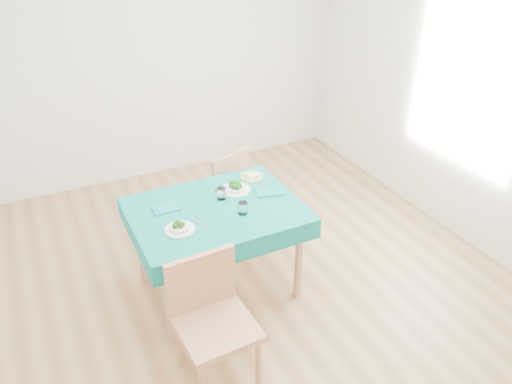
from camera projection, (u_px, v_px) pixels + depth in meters
name	position (u px, v px, depth m)	size (l,w,h in m)	color
room_shell	(256.00, 130.00, 3.47)	(4.02, 4.52, 2.73)	olive
table	(218.00, 249.00, 3.89)	(1.25, 0.95, 0.76)	#096C65
chair_near	(216.00, 309.00, 3.03)	(0.47, 0.51, 1.17)	#A6714D
chair_far	(217.00, 182.00, 4.56)	(0.41, 0.45, 1.03)	#A6714D
bowl_near	(180.00, 226.00, 3.44)	(0.21, 0.21, 0.07)	white
bowl_far	(235.00, 186.00, 3.91)	(0.24, 0.24, 0.07)	white
fork_near	(175.00, 232.00, 3.43)	(0.02, 0.17, 0.00)	silver
knife_near	(198.00, 223.00, 3.53)	(0.01, 0.20, 0.00)	silver
fork_far	(223.00, 195.00, 3.87)	(0.02, 0.18, 0.00)	silver
knife_far	(262.00, 191.00, 3.92)	(0.02, 0.23, 0.00)	silver
napkin_near	(166.00, 208.00, 3.69)	(0.19, 0.14, 0.01)	#0E776F
napkin_far	(269.00, 192.00, 3.90)	(0.20, 0.14, 0.01)	#0E776F
tumbler_center	(222.00, 194.00, 3.80)	(0.07, 0.07, 0.09)	white
tumbler_side	(243.00, 208.00, 3.62)	(0.07, 0.07, 0.09)	white
side_plate	(252.00, 177.00, 4.12)	(0.19, 0.19, 0.01)	#A5CE64
bread_slice	(252.00, 175.00, 4.11)	(0.10, 0.10, 0.01)	beige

